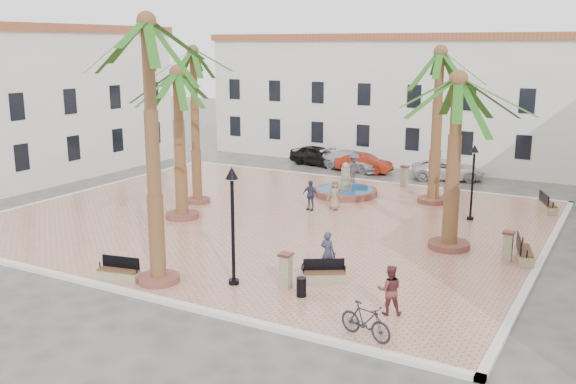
# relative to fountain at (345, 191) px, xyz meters

# --- Properties ---
(ground) EXTENTS (120.00, 120.00, 0.00)m
(ground) POSITION_rel_fountain_xyz_m (-1.25, -6.42, -0.41)
(ground) COLOR #56544F
(ground) RESTS_ON ground
(plaza) EXTENTS (26.00, 22.00, 0.15)m
(plaza) POSITION_rel_fountain_xyz_m (-1.25, -6.42, -0.34)
(plaza) COLOR tan
(plaza) RESTS_ON ground
(kerb_n) EXTENTS (26.30, 0.30, 0.16)m
(kerb_n) POSITION_rel_fountain_xyz_m (-1.25, 4.58, -0.33)
(kerb_n) COLOR silver
(kerb_n) RESTS_ON ground
(kerb_s) EXTENTS (26.30, 0.30, 0.16)m
(kerb_s) POSITION_rel_fountain_xyz_m (-1.25, -17.42, -0.33)
(kerb_s) COLOR silver
(kerb_s) RESTS_ON ground
(kerb_e) EXTENTS (0.30, 22.30, 0.16)m
(kerb_e) POSITION_rel_fountain_xyz_m (11.75, -6.42, -0.33)
(kerb_e) COLOR silver
(kerb_e) RESTS_ON ground
(kerb_w) EXTENTS (0.30, 22.30, 0.16)m
(kerb_w) POSITION_rel_fountain_xyz_m (-14.25, -6.42, -0.33)
(kerb_w) COLOR silver
(kerb_w) RESTS_ON ground
(building_north) EXTENTS (30.40, 7.40, 9.50)m
(building_north) POSITION_rel_fountain_xyz_m (-1.25, 13.57, 4.35)
(building_north) COLOR white
(building_north) RESTS_ON ground
(building_west) EXTENTS (6.40, 24.40, 10.00)m
(building_west) POSITION_rel_fountain_xyz_m (-20.24, -6.42, 4.60)
(building_west) COLOR white
(building_west) RESTS_ON ground
(fountain) EXTENTS (3.74, 3.74, 1.93)m
(fountain) POSITION_rel_fountain_xyz_m (0.00, 0.00, 0.00)
(fountain) COLOR brown
(fountain) RESTS_ON plaza
(palm_nw) EXTENTS (4.62, 4.62, 8.59)m
(palm_nw) POSITION_rel_fountain_xyz_m (-6.49, -5.59, 7.17)
(palm_nw) COLOR brown
(palm_nw) RESTS_ON plaza
(palm_sw) EXTENTS (5.53, 5.53, 7.67)m
(palm_sw) POSITION_rel_fountain_xyz_m (-5.17, -8.61, 6.14)
(palm_sw) COLOR brown
(palm_sw) RESTS_ON plaza
(palm_s) EXTENTS (5.05, 5.05, 9.72)m
(palm_s) POSITION_rel_fountain_xyz_m (-0.30, -16.19, 8.18)
(palm_s) COLOR brown
(palm_s) RESTS_ON plaza
(palm_e) EXTENTS (5.81, 5.81, 7.61)m
(palm_e) POSITION_rel_fountain_xyz_m (8.01, -6.94, 6.03)
(palm_e) COLOR brown
(palm_e) RESTS_ON plaza
(palm_ne) EXTENTS (5.59, 5.59, 8.59)m
(palm_ne) POSITION_rel_fountain_xyz_m (5.00, 0.77, 7.01)
(palm_ne) COLOR brown
(palm_ne) RESTS_ON plaza
(bench_s) EXTENTS (1.73, 0.82, 0.88)m
(bench_s) POSITION_rel_fountain_xyz_m (-1.70, -16.80, -0.01)
(bench_s) COLOR gray
(bench_s) RESTS_ON plaza
(bench_se) EXTENTS (1.65, 1.29, 0.86)m
(bench_se) POSITION_rel_fountain_xyz_m (5.11, -13.27, -0.02)
(bench_se) COLOR gray
(bench_se) RESTS_ON plaza
(bench_e) EXTENTS (1.05, 2.00, 1.01)m
(bench_e) POSITION_rel_fountain_xyz_m (11.14, -7.15, 0.02)
(bench_e) COLOR gray
(bench_e) RESTS_ON plaza
(bench_ne) EXTENTS (1.24, 1.94, 0.98)m
(bench_ne) POSITION_rel_fountain_xyz_m (10.86, 1.75, 0.01)
(bench_ne) COLOR gray
(bench_ne) RESTS_ON plaza
(lamppost_s) EXTENTS (0.48, 0.48, 4.39)m
(lamppost_s) POSITION_rel_fountain_xyz_m (2.27, -15.03, 2.71)
(lamppost_s) COLOR black
(lamppost_s) RESTS_ON plaza
(lamppost_e) EXTENTS (0.41, 0.41, 3.81)m
(lamppost_e) POSITION_rel_fountain_xyz_m (7.71, -1.89, 2.32)
(lamppost_e) COLOR black
(lamppost_e) RESTS_ON plaza
(bollard_se) EXTENTS (0.49, 0.49, 1.30)m
(bollard_se) POSITION_rel_fountain_xyz_m (4.10, -14.40, 0.41)
(bollard_se) COLOR gray
(bollard_se) RESTS_ON plaza
(bollard_n) EXTENTS (0.53, 0.53, 1.29)m
(bollard_n) POSITION_rel_fountain_xyz_m (2.23, 3.98, 0.40)
(bollard_n) COLOR gray
(bollard_n) RESTS_ON plaza
(bollard_e) EXTENTS (0.45, 0.45, 1.25)m
(bollard_e) POSITION_rel_fountain_xyz_m (10.55, -7.51, 0.39)
(bollard_e) COLOR gray
(bollard_e) RESTS_ON plaza
(litter_bin) EXTENTS (0.35, 0.35, 0.68)m
(litter_bin) POSITION_rel_fountain_xyz_m (5.00, -14.87, 0.08)
(litter_bin) COLOR black
(litter_bin) RESTS_ON plaza
(cyclist_a) EXTENTS (0.67, 0.49, 1.70)m
(cyclist_a) POSITION_rel_fountain_xyz_m (4.83, -12.42, 0.59)
(cyclist_a) COLOR #31324A
(cyclist_a) RESTS_ON plaza
(bicycle_a) EXTENTS (1.77, 1.10, 0.88)m
(bicycle_a) POSITION_rel_fountain_xyz_m (4.75, -12.67, 0.18)
(bicycle_a) COLOR black
(bicycle_a) RESTS_ON plaza
(cyclist_b) EXTENTS (1.00, 0.91, 1.68)m
(cyclist_b) POSITION_rel_fountain_xyz_m (8.21, -14.81, 0.58)
(cyclist_b) COLOR brown
(cyclist_b) RESTS_ON plaza
(bicycle_b) EXTENTS (1.91, 0.97, 1.10)m
(bicycle_b) POSITION_rel_fountain_xyz_m (8.20, -16.82, 0.29)
(bicycle_b) COLOR black
(bicycle_b) RESTS_ON plaza
(pedestrian_fountain_a) EXTENTS (0.97, 0.89, 1.66)m
(pedestrian_fountain_a) POSITION_rel_fountain_xyz_m (0.90, -3.40, 0.57)
(pedestrian_fountain_a) COLOR #897456
(pedestrian_fountain_a) RESTS_ON plaza
(pedestrian_fountain_b) EXTENTS (0.98, 0.49, 1.62)m
(pedestrian_fountain_b) POSITION_rel_fountain_xyz_m (-0.20, -4.09, 0.55)
(pedestrian_fountain_b) COLOR #2F3955
(pedestrian_fountain_b) RESTS_ON plaza
(pedestrian_north) EXTENTS (1.08, 1.43, 1.96)m
(pedestrian_north) POSITION_rel_fountain_xyz_m (-0.81, 3.12, 0.72)
(pedestrian_north) COLOR #414246
(pedestrian_north) RESTS_ON plaza
(pedestrian_east) EXTENTS (0.95, 1.79, 1.84)m
(pedestrian_east) POSITION_rel_fountain_xyz_m (6.52, -1.85, 0.66)
(pedestrian_east) COLOR #6E6253
(pedestrian_east) RESTS_ON plaza
(car_black) EXTENTS (4.51, 2.39, 1.46)m
(car_black) POSITION_rel_fountain_xyz_m (-6.03, 8.41, 0.32)
(car_black) COLOR black
(car_black) RESTS_ON ground
(car_red) EXTENTS (3.94, 1.40, 1.30)m
(car_red) POSITION_rel_fountain_xyz_m (-1.96, 7.59, 0.24)
(car_red) COLOR maroon
(car_red) RESTS_ON ground
(car_silver) EXTENTS (4.98, 2.84, 1.36)m
(car_silver) POSITION_rel_fountain_xyz_m (-2.96, 7.84, 0.27)
(car_silver) COLOR silver
(car_silver) RESTS_ON ground
(car_white) EXTENTS (5.14, 3.62, 1.30)m
(car_white) POSITION_rel_fountain_xyz_m (3.83, 7.98, 0.24)
(car_white) COLOR beige
(car_white) RESTS_ON ground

